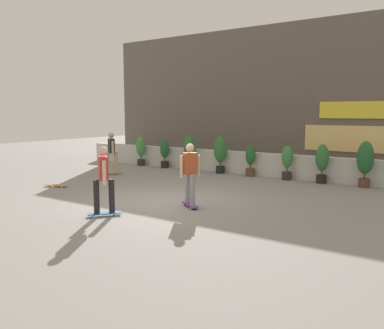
% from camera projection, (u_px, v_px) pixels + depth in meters
% --- Properties ---
extents(ground_plane, '(48.00, 48.00, 0.00)m').
position_uv_depth(ground_plane, '(162.00, 202.00, 11.28)').
color(ground_plane, gray).
extents(planter_wall, '(18.00, 0.40, 0.90)m').
position_uv_depth(planter_wall, '(255.00, 164.00, 16.14)').
color(planter_wall, beige).
rests_on(planter_wall, ground).
extents(building_backdrop, '(20.00, 2.08, 6.50)m').
position_uv_depth(building_backdrop, '(293.00, 97.00, 19.05)').
color(building_backdrop, '#60564C').
rests_on(building_backdrop, ground).
extents(potted_plant_0, '(0.44, 0.44, 1.36)m').
position_uv_depth(potted_plant_0, '(141.00, 149.00, 18.91)').
color(potted_plant_0, '#2D2823').
rests_on(potted_plant_0, ground).
extents(potted_plant_1, '(0.40, 0.40, 1.28)m').
position_uv_depth(potted_plant_1, '(165.00, 152.00, 18.13)').
color(potted_plant_1, black).
rests_on(potted_plant_1, ground).
extents(potted_plant_2, '(0.52, 0.52, 1.51)m').
position_uv_depth(potted_plant_2, '(190.00, 150.00, 17.34)').
color(potted_plant_2, brown).
rests_on(potted_plant_2, ground).
extents(potted_plant_3, '(0.53, 0.53, 1.54)m').
position_uv_depth(potted_plant_3, '(220.00, 152.00, 16.47)').
color(potted_plant_3, black).
rests_on(potted_plant_3, ground).
extents(potted_plant_4, '(0.38, 0.38, 1.23)m').
position_uv_depth(potted_plant_4, '(250.00, 160.00, 15.74)').
color(potted_plant_4, brown).
rests_on(potted_plant_4, ground).
extents(potted_plant_5, '(0.41, 0.41, 1.28)m').
position_uv_depth(potted_plant_5, '(287.00, 161.00, 14.89)').
color(potted_plant_5, '#2D2823').
rests_on(potted_plant_5, ground).
extents(potted_plant_6, '(0.46, 0.46, 1.38)m').
position_uv_depth(potted_plant_6, '(322.00, 161.00, 14.16)').
color(potted_plant_6, black).
rests_on(potted_plant_6, ground).
extents(potted_plant_7, '(0.54, 0.54, 1.55)m').
position_uv_depth(potted_plant_7, '(365.00, 160.00, 13.35)').
color(potted_plant_7, brown).
rests_on(potted_plant_7, ground).
extents(skater_mid_plaza, '(0.77, 0.62, 1.70)m').
position_uv_depth(skater_mid_plaza, '(190.00, 172.00, 10.54)').
color(skater_mid_plaza, '#72338C').
rests_on(skater_mid_plaza, ground).
extents(skater_by_wall_right, '(0.65, 0.75, 1.70)m').
position_uv_depth(skater_by_wall_right, '(104.00, 178.00, 9.62)').
color(skater_by_wall_right, '#266699').
rests_on(skater_by_wall_right, ground).
extents(skater_far_right, '(0.58, 0.79, 1.70)m').
position_uv_depth(skater_far_right, '(111.00, 151.00, 16.12)').
color(skater_far_right, '#BF8C26').
rests_on(skater_far_right, ground).
extents(skateboard_near_camera, '(0.82, 0.49, 0.08)m').
position_uv_depth(skateboard_near_camera, '(56.00, 185.00, 13.53)').
color(skateboard_near_camera, '#BF8C26').
rests_on(skateboard_near_camera, ground).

